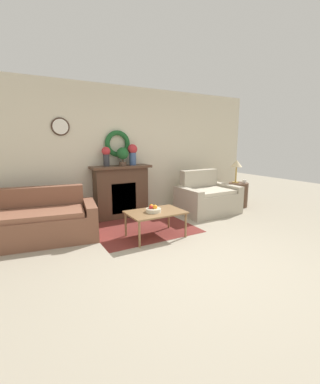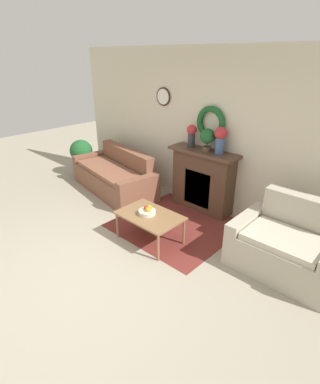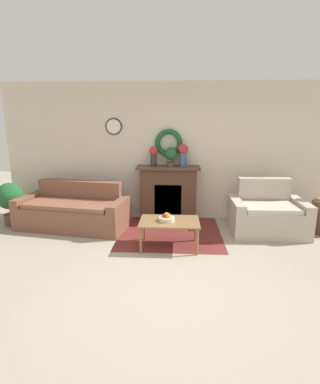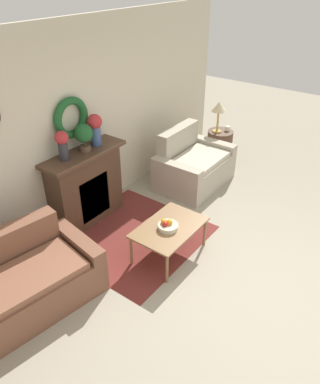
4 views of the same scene
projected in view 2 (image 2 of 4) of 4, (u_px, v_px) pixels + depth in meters
name	position (u px, v px, depth m)	size (l,w,h in m)	color
ground_plane	(86.00, 280.00, 3.73)	(16.00, 16.00, 0.00)	#9E937F
floor_rug	(176.00, 225.00, 4.92)	(1.80, 1.72, 0.01)	maroon
wall_back	(217.00, 133.00, 4.99)	(6.80, 0.16, 2.70)	beige
fireplace	(203.00, 180.00, 5.24)	(1.24, 0.41, 1.09)	#4C3323
couch_left	(115.00, 176.00, 6.07)	(2.13, 1.18, 0.83)	brown
loveseat_right	(286.00, 247.00, 3.80)	(1.29, 0.89, 0.94)	#B2A893
coffee_table	(150.00, 217.00, 4.35)	(0.93, 0.62, 0.44)	olive
fruit_bowl	(147.00, 211.00, 4.34)	(0.25, 0.25, 0.12)	beige
vase_on_mantel_left	(192.00, 134.00, 5.11)	(0.17, 0.17, 0.38)	#2D2D33
vase_on_mantel_right	(220.00, 138.00, 4.74)	(0.20, 0.20, 0.43)	#3D5684
potted_plant_on_mantel	(207.00, 137.00, 4.88)	(0.25, 0.25, 0.37)	brown
potted_plant_floor_by_couch	(81.00, 153.00, 6.78)	(0.50, 0.50, 0.82)	brown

